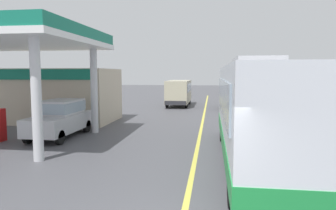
# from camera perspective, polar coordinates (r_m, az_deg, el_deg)

# --- Properties ---
(ground) EXTENTS (120.00, 120.00, 0.00)m
(ground) POSITION_cam_1_polar(r_m,az_deg,el_deg) (24.86, 6.66, -1.44)
(ground) COLOR #4C4C51
(lane_divider_stripe) EXTENTS (0.16, 50.00, 0.01)m
(lane_divider_stripe) POSITION_cam_1_polar(r_m,az_deg,el_deg) (19.91, 6.31, -3.21)
(lane_divider_stripe) COLOR #D8CC4C
(lane_divider_stripe) RESTS_ON ground
(coach_bus_main) EXTENTS (2.60, 11.04, 3.69)m
(coach_bus_main) POSITION_cam_1_polar(r_m,az_deg,el_deg) (11.25, 16.41, -1.48)
(coach_bus_main) COLOR silver
(coach_bus_main) RESTS_ON ground
(gas_station_roadside) EXTENTS (9.10, 11.95, 5.10)m
(gas_station_roadside) POSITION_cam_1_polar(r_m,az_deg,el_deg) (19.62, -21.91, 3.97)
(gas_station_roadside) COLOR #147259
(gas_station_roadside) RESTS_ON ground
(car_at_pump) EXTENTS (1.70, 4.20, 1.82)m
(car_at_pump) POSITION_cam_1_polar(r_m,az_deg,el_deg) (16.09, -19.09, -1.99)
(car_at_pump) COLOR #B2B2B7
(car_at_pump) RESTS_ON ground
(minibus_opposing_lane) EXTENTS (2.04, 6.13, 2.44)m
(minibus_opposing_lane) POSITION_cam_1_polar(r_m,az_deg,el_deg) (30.23, 2.02, 2.66)
(minibus_opposing_lane) COLOR #BFB799
(minibus_opposing_lane) RESTS_ON ground
(pedestrian_near_pump) EXTENTS (0.55, 0.22, 1.66)m
(pedestrian_near_pump) POSITION_cam_1_polar(r_m,az_deg,el_deg) (16.66, -18.64, -2.00)
(pedestrian_near_pump) COLOR #33333F
(pedestrian_near_pump) RESTS_ON ground
(pedestrian_by_shop) EXTENTS (0.55, 0.22, 1.66)m
(pedestrian_by_shop) POSITION_cam_1_polar(r_m,az_deg,el_deg) (16.97, -22.06, -1.98)
(pedestrian_by_shop) COLOR #33333F
(pedestrian_by_shop) RESTS_ON ground
(car_trailing_behind_bus) EXTENTS (1.70, 4.20, 1.82)m
(car_trailing_behind_bus) POSITION_cam_1_polar(r_m,az_deg,el_deg) (28.10, 11.81, 1.38)
(car_trailing_behind_bus) COLOR black
(car_trailing_behind_bus) RESTS_ON ground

